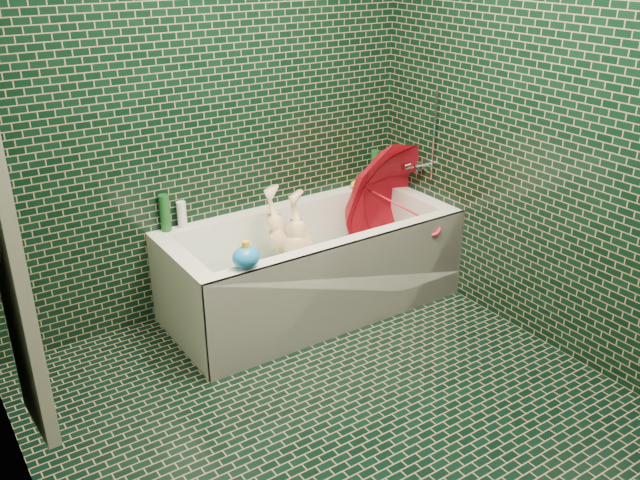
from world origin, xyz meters
TOP-DOWN VIEW (x-y plane):
  - floor at (0.00, 0.00)m, footprint 2.80×2.80m
  - wall_back at (0.00, 1.40)m, footprint 2.80×0.00m
  - wall_right at (1.30, 0.00)m, footprint 0.00×2.80m
  - bathtub at (0.45, 1.01)m, footprint 1.70×0.75m
  - bath_mat at (0.45, 1.02)m, footprint 1.35×0.47m
  - water at (0.45, 1.02)m, footprint 1.48×0.53m
  - towel at (-1.24, 0.24)m, footprint 0.08×0.44m
  - faucet at (1.26, 1.02)m, footprint 0.18×0.19m
  - child at (0.36, 1.06)m, footprint 1.02×0.64m
  - umbrella at (1.04, 0.93)m, footprint 1.08×0.96m
  - soap_bottle_a at (1.25, 1.32)m, footprint 0.10×0.10m
  - soap_bottle_b at (1.15, 1.37)m, footprint 0.13×0.13m
  - soap_bottle_c at (1.06, 1.37)m, footprint 0.19×0.19m
  - bottle_right_tall at (1.14, 1.32)m, footprint 0.07×0.07m
  - bottle_right_pump at (1.25, 1.36)m, footprint 0.06×0.06m
  - bottle_left_tall at (-0.29, 1.37)m, footprint 0.07×0.07m
  - bottle_left_short at (-0.20, 1.36)m, footprint 0.07×0.07m
  - rubber_duck at (1.00, 1.32)m, footprint 0.11×0.09m
  - bath_toy at (-0.14, 0.70)m, footprint 0.15×0.12m

SIDE VIEW (x-z plane):
  - floor at x=0.00m, z-range 0.00..0.00m
  - bath_mat at x=0.45m, z-range 0.15..0.16m
  - bathtub at x=0.45m, z-range -0.06..0.49m
  - water at x=0.45m, z-range 0.30..0.30m
  - child at x=0.36m, z-range 0.11..0.51m
  - umbrella at x=1.04m, z-range 0.03..1.06m
  - soap_bottle_a at x=1.25m, z-range 0.43..0.67m
  - soap_bottle_b at x=1.15m, z-range 0.44..0.66m
  - soap_bottle_c at x=1.06m, z-range 0.46..0.64m
  - rubber_duck at x=1.00m, z-range 0.55..0.63m
  - bath_toy at x=-0.14m, z-range 0.54..0.68m
  - bottle_left_short at x=-0.20m, z-range 0.55..0.70m
  - bottle_right_pump at x=1.25m, z-range 0.55..0.71m
  - bottle_left_tall at x=-0.29m, z-range 0.55..0.76m
  - bottle_right_tall at x=1.14m, z-range 0.55..0.78m
  - faucet at x=1.26m, z-range 0.50..1.05m
  - towel at x=-1.24m, z-range 0.47..1.59m
  - wall_back at x=0.00m, z-range -0.15..2.65m
  - wall_right at x=1.30m, z-range -0.15..2.65m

